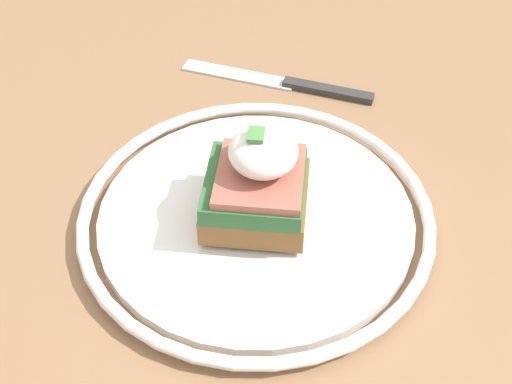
# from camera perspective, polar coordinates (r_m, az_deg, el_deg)

# --- Properties ---
(dining_table) EXTENTS (0.98, 0.86, 0.75)m
(dining_table) POSITION_cam_1_polar(r_m,az_deg,el_deg) (0.66, 5.25, -9.17)
(dining_table) COLOR #846042
(dining_table) RESTS_ON ground_plane
(plate) EXTENTS (0.28, 0.28, 0.02)m
(plate) POSITION_cam_1_polar(r_m,az_deg,el_deg) (0.57, 0.00, -1.96)
(plate) COLOR white
(plate) RESTS_ON dining_table
(sandwich) EXTENTS (0.12, 0.08, 0.08)m
(sandwich) POSITION_cam_1_polar(r_m,az_deg,el_deg) (0.54, 0.17, 0.77)
(sandwich) COLOR brown
(sandwich) RESTS_ON plate
(knife) EXTENTS (0.06, 0.19, 0.01)m
(knife) POSITION_cam_1_polar(r_m,az_deg,el_deg) (0.71, 2.86, 8.61)
(knife) COLOR #2D2D2D
(knife) RESTS_ON dining_table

